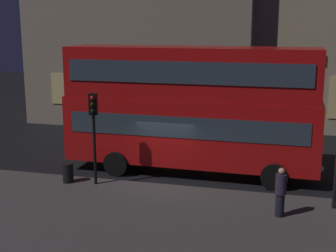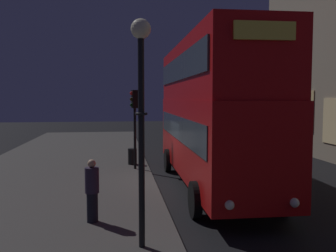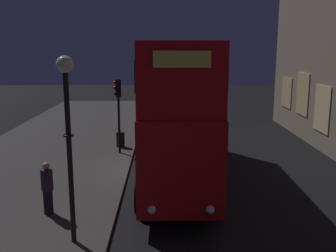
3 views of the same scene
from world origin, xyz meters
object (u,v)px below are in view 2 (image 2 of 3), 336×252
double_decker_bus (210,107)px  street_lamp (141,90)px  pedestrian (92,190)px  litter_bin (132,156)px  traffic_light_near_kerb (134,112)px

double_decker_bus → street_lamp: double_decker_bus is taller
pedestrian → litter_bin: 8.66m
pedestrian → litter_bin: pedestrian is taller
double_decker_bus → street_lamp: bearing=-26.7°
traffic_light_near_kerb → litter_bin: 2.58m
traffic_light_near_kerb → litter_bin: bearing=170.7°
traffic_light_near_kerb → pedestrian: bearing=-23.8°
street_lamp → pedestrian: (-1.85, -1.23, -2.67)m
street_lamp → pedestrian: bearing=-146.5°
street_lamp → litter_bin: 10.85m
double_decker_bus → traffic_light_near_kerb: 4.38m
street_lamp → pedestrian: street_lamp is taller
double_decker_bus → litter_bin: 5.97m
pedestrian → litter_bin: bearing=-179.2°
double_decker_bus → street_lamp: size_ratio=2.20×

